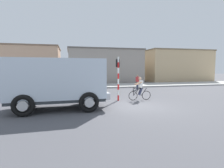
% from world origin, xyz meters
% --- Properties ---
extents(ground_plane, '(120.00, 120.00, 0.00)m').
position_xyz_m(ground_plane, '(0.00, 0.00, 0.00)').
color(ground_plane, '#4C4C51').
extents(sidewalk_far, '(80.00, 5.00, 0.16)m').
position_xyz_m(sidewalk_far, '(0.00, 12.65, 0.08)').
color(sidewalk_far, '#ADADA8').
rests_on(sidewalk_far, ground).
extents(truck_foreground, '(5.50, 2.99, 2.90)m').
position_xyz_m(truck_foreground, '(-4.78, 0.28, 1.67)').
color(truck_foreground, silver).
rests_on(truck_foreground, ground).
extents(cyclist, '(1.73, 0.50, 1.72)m').
position_xyz_m(cyclist, '(0.95, 1.97, 0.86)').
color(cyclist, black).
rests_on(cyclist, ground).
extents(traffic_light_pole, '(0.24, 0.43, 3.20)m').
position_xyz_m(traffic_light_pole, '(-0.68, 2.21, 2.07)').
color(traffic_light_pole, red).
rests_on(traffic_light_pole, ground).
extents(car_red_near, '(4.22, 2.35, 1.60)m').
position_xyz_m(car_red_near, '(-2.81, 6.79, 0.82)').
color(car_red_near, '#1E2328').
rests_on(car_red_near, ground).
extents(pedestrian_near_kerb, '(0.34, 0.22, 1.62)m').
position_xyz_m(pedestrian_near_kerb, '(3.27, 8.41, 0.85)').
color(pedestrian_near_kerb, '#2D334C').
rests_on(pedestrian_near_kerb, ground).
extents(building_corner_left, '(9.21, 7.99, 5.73)m').
position_xyz_m(building_corner_left, '(-10.21, 20.39, 2.87)').
color(building_corner_left, tan).
rests_on(building_corner_left, ground).
extents(building_mid_block, '(11.94, 7.98, 5.47)m').
position_xyz_m(building_mid_block, '(1.60, 19.82, 2.74)').
color(building_mid_block, '#9E9389').
rests_on(building_mid_block, ground).
extents(building_corner_right, '(11.83, 7.69, 5.65)m').
position_xyz_m(building_corner_right, '(15.16, 19.96, 2.83)').
color(building_corner_right, '#D1B284').
rests_on(building_corner_right, ground).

